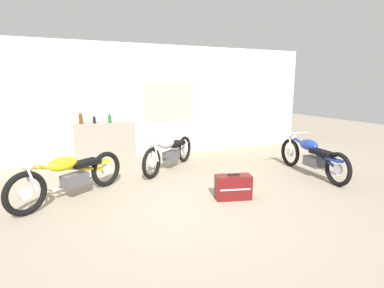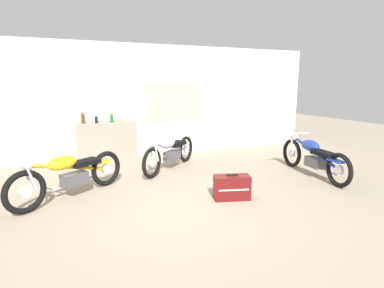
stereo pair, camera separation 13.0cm
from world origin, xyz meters
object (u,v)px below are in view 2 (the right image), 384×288
bottle_left_center (96,119)px  bottle_right_center (130,118)px  bottle_center (112,118)px  motorcycle_blue (313,157)px  bottle_leftmost (83,118)px  motorcycle_yellow (70,174)px  motorcycle_silver (170,151)px  hard_case_darkred (232,187)px

bottle_left_center → bottle_right_center: bearing=-2.8°
bottle_center → motorcycle_blue: bearing=-37.5°
bottle_leftmost → motorcycle_yellow: (-0.31, -2.34, -0.66)m
bottle_leftmost → motorcycle_silver: 2.25m
bottle_right_center → hard_case_darkred: bottle_right_center is taller
bottle_center → hard_case_darkred: (1.45, -3.28, -0.84)m
motorcycle_blue → hard_case_darkred: 2.21m
bottle_leftmost → motorcycle_silver: bearing=-37.5°
bottle_center → bottle_right_center: bearing=-1.6°
motorcycle_yellow → bottle_center: bearing=67.2°
bottle_center → bottle_right_center: 0.42m
bottle_right_center → hard_case_darkred: (1.02, -3.26, -0.82)m
bottle_right_center → bottle_left_center: bearing=177.2°
bottle_center → motorcycle_silver: bottle_center is taller
hard_case_darkred → motorcycle_silver: bearing=100.7°
motorcycle_silver → bottle_right_center: bearing=117.6°
hard_case_darkred → bottle_leftmost: bearing=122.0°
bottle_leftmost → hard_case_darkred: size_ratio=0.51×
bottle_leftmost → bottle_center: size_ratio=1.29×
motorcycle_yellow → motorcycle_silver: motorcycle_yellow is taller
bottle_leftmost → bottle_center: 0.65m
bottle_center → motorcycle_yellow: bearing=-112.8°
bottle_left_center → bottle_center: bearing=-4.3°
bottle_left_center → bottle_center: (0.35, -0.03, 0.02)m
motorcycle_silver → hard_case_darkred: motorcycle_silver is taller
bottle_right_center → hard_case_darkred: bearing=-72.6°
motorcycle_yellow → motorcycle_blue: (4.53, -0.49, -0.00)m
motorcycle_yellow → motorcycle_silver: (2.01, 1.03, -0.00)m
bottle_leftmost → bottle_center: (0.64, -0.08, -0.03)m
bottle_left_center → hard_case_darkred: bottle_left_center is taller
bottle_leftmost → motorcycle_blue: (4.23, -2.83, -0.67)m
bottle_left_center → bottle_center: bottle_center is taller
bottle_leftmost → bottle_right_center: 1.07m
bottle_center → bottle_right_center: size_ratio=1.22×
motorcycle_silver → motorcycle_yellow: bearing=-152.8°
motorcycle_blue → motorcycle_yellow: bearing=173.8°
bottle_leftmost → motorcycle_silver: bottle_leftmost is taller
bottle_leftmost → motorcycle_yellow: size_ratio=0.18×
bottle_leftmost → motorcycle_yellow: 2.45m
motorcycle_blue → bottle_right_center: bearing=139.1°
bottle_right_center → motorcycle_yellow: bearing=-121.4°
bottle_left_center → bottle_center: 0.35m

